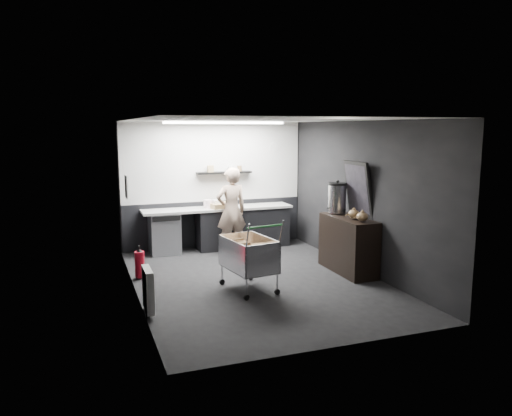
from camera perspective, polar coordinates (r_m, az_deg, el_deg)
name	(u,v)px	position (r m, az deg, el deg)	size (l,w,h in m)	color
floor	(257,281)	(8.57, 0.09, -8.33)	(5.50, 5.50, 0.00)	black
ceiling	(257,120)	(8.17, 0.09, 10.03)	(5.50, 5.50, 0.00)	silver
wall_back	(214,185)	(10.87, -4.86, 2.67)	(5.50, 5.50, 0.00)	black
wall_front	(338,236)	(5.80, 9.40, -3.20)	(5.50, 5.50, 0.00)	black
wall_left	(134,209)	(7.82, -13.82, -0.13)	(5.50, 5.50, 0.00)	black
wall_right	(362,197)	(9.13, 11.97, 1.25)	(5.50, 5.50, 0.00)	black
kitchen_wall_panel	(214,162)	(10.80, -4.87, 5.29)	(3.95, 0.02, 1.70)	beige
dado_panel	(214,223)	(10.98, -4.77, -1.75)	(3.95, 0.02, 1.00)	black
floating_shelf	(224,173)	(10.77, -3.67, 4.07)	(1.20, 0.22, 0.04)	black
wall_clock	(274,147)	(11.22, 2.10, 7.00)	(0.20, 0.20, 0.03)	silver
poster	(126,187)	(9.08, -14.63, 2.38)	(0.02, 0.30, 0.40)	white
poster_red_band	(126,183)	(9.07, -14.61, 2.82)	(0.01, 0.22, 0.10)	red
radiator	(148,290)	(7.19, -12.25, -9.10)	(0.10, 0.50, 0.60)	silver
ceiling_strip	(225,123)	(9.93, -3.60, 9.70)	(2.40, 0.20, 0.04)	white
prep_counter	(224,227)	(10.73, -3.64, -2.23)	(3.20, 0.61, 0.90)	black
person	(231,211)	(10.23, -2.84, -0.32)	(0.65, 0.43, 1.78)	beige
shopping_cart	(248,256)	(7.99, -0.88, -5.56)	(0.77, 1.12, 1.14)	silver
sideboard	(348,237)	(9.13, 10.46, -3.31)	(0.57, 1.33, 1.99)	black
fire_extinguisher	(140,263)	(8.86, -13.15, -6.18)	(0.17, 0.17, 0.55)	#B50C1D
cardboard_box	(221,205)	(10.57, -3.97, 0.32)	(0.51, 0.39, 0.10)	#9A7F52
pink_tub	(208,204)	(10.54, -5.53, 0.47)	(0.18, 0.18, 0.18)	white
white_container	(217,204)	(10.54, -4.50, 0.47)	(0.19, 0.15, 0.17)	silver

